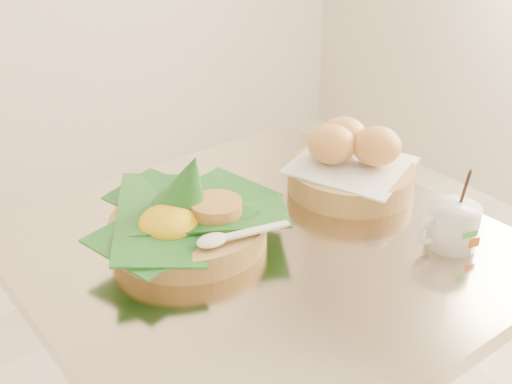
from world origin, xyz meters
TOP-DOWN VIEW (x-y plane):
  - cafe_table at (0.10, 0.04)m, footprint 0.72×0.72m
  - rice_basket at (0.01, 0.12)m, footprint 0.30×0.30m
  - bread_basket at (0.34, 0.10)m, footprint 0.25×0.25m
  - coffee_mug at (0.33, -0.13)m, footprint 0.11×0.08m

SIDE VIEW (x-z plane):
  - cafe_table at x=0.10m, z-range 0.15..0.90m
  - coffee_mug at x=0.33m, z-range 0.72..0.85m
  - rice_basket at x=0.01m, z-range 0.71..0.87m
  - bread_basket at x=0.34m, z-range 0.74..0.86m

